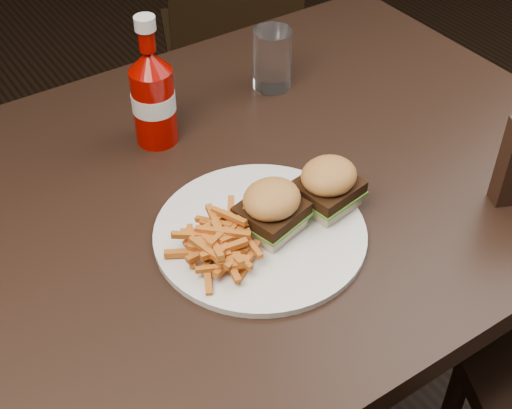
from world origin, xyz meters
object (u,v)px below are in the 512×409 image
dining_table (227,197)px  tumbler (272,59)px  plate (260,233)px  chair_far (229,38)px  ketchup_bottle (154,108)px

dining_table → tumbler: (0.21, 0.19, 0.08)m
dining_table → plate: bearing=-98.6°
dining_table → chair_far: 1.09m
chair_far → tumbler: bearing=87.8°
chair_far → ketchup_bottle: bearing=75.1°
dining_table → chair_far: dining_table is taller
dining_table → ketchup_bottle: size_ratio=9.00×
dining_table → plate: plate is taller
dining_table → chair_far: size_ratio=3.29×
dining_table → tumbler: bearing=41.9°
chair_far → plate: (-0.57, -1.00, 0.33)m
plate → chair_far: bearing=60.4°
plate → ketchup_bottle: bearing=92.5°
tumbler → dining_table: bearing=-138.1°
chair_far → tumbler: tumbler is taller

